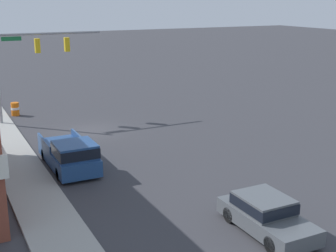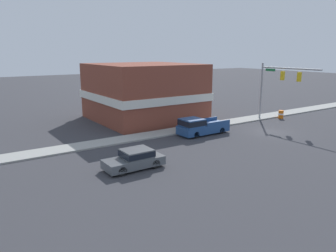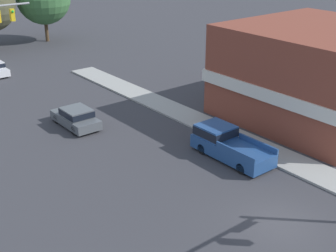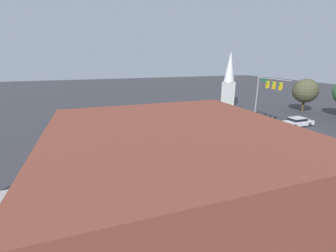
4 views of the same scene
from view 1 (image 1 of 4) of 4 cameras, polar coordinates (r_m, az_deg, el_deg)
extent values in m
plane|color=#38383D|center=(33.27, -9.51, -0.60)|extent=(200.00, 200.00, 0.00)
cube|color=#9E9E99|center=(32.13, -19.26, -1.70)|extent=(2.40, 60.00, 0.14)
cylinder|color=gray|center=(36.18, -14.32, 10.88)|extent=(7.79, 0.18, 0.18)
cube|color=gold|center=(36.07, -15.64, 9.40)|extent=(0.36, 0.36, 1.05)
sphere|color=red|center=(36.24, -15.74, 9.92)|extent=(0.22, 0.22, 0.22)
cube|color=gold|center=(36.56, -12.22, 9.69)|extent=(0.36, 0.36, 1.05)
sphere|color=red|center=(36.72, -12.33, 10.20)|extent=(0.22, 0.22, 0.22)
cube|color=#196B38|center=(35.72, -18.56, 10.05)|extent=(1.40, 0.04, 0.30)
cylinder|color=black|center=(18.98, 16.63, -12.53)|extent=(0.22, 0.66, 0.66)
cylinder|color=black|center=(17.96, 12.51, -13.92)|extent=(0.22, 0.66, 0.66)
cylinder|color=black|center=(20.80, 11.49, -9.63)|extent=(0.22, 0.66, 0.66)
cylinder|color=black|center=(19.87, 7.52, -10.67)|extent=(0.22, 0.66, 0.66)
cube|color=#51565B|center=(19.29, 11.98, -11.16)|extent=(1.93, 4.38, 0.64)
cube|color=#51565B|center=(19.21, 11.60, -9.21)|extent=(1.77, 2.10, 0.60)
cube|color=black|center=(19.21, 11.60, -9.21)|extent=(1.79, 2.19, 0.42)
cylinder|color=black|center=(25.08, -8.91, -5.09)|extent=(0.22, 0.66, 0.66)
cylinder|color=black|center=(24.62, -13.15, -5.72)|extent=(0.22, 0.66, 0.66)
cylinder|color=black|center=(28.18, -11.07, -2.90)|extent=(0.22, 0.66, 0.66)
cylinder|color=black|center=(27.77, -14.84, -3.40)|extent=(0.22, 0.66, 0.66)
cube|color=navy|center=(26.29, -12.07, -3.64)|extent=(2.12, 5.50, 0.85)
cube|color=navy|center=(24.66, -11.26, -2.91)|extent=(2.02, 2.09, 0.76)
cube|color=black|center=(24.66, -11.26, -2.91)|extent=(2.04, 2.17, 0.53)
cube|color=navy|center=(27.46, -10.77, -1.44)|extent=(0.12, 3.11, 0.35)
cube|color=navy|center=(27.02, -14.84, -1.97)|extent=(0.12, 3.11, 0.35)
cylinder|color=orange|center=(38.97, -18.14, 1.98)|extent=(0.62, 0.62, 1.04)
cylinder|color=white|center=(38.96, -18.14, 2.05)|extent=(0.64, 0.64, 0.19)
camera|label=2|loc=(31.43, 59.12, 6.89)|focal=35.00mm
camera|label=3|loc=(49.54, 4.87, 20.38)|focal=50.00mm
camera|label=4|loc=(30.30, -56.09, 10.87)|focal=24.00mm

